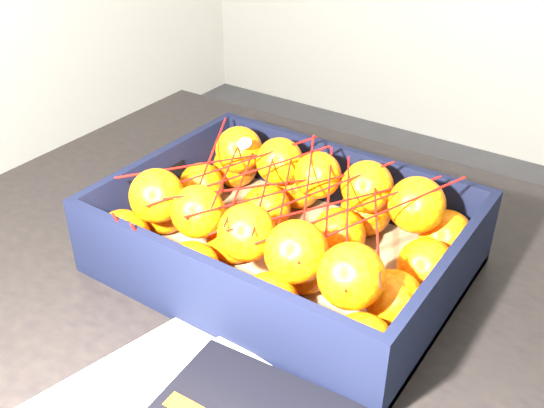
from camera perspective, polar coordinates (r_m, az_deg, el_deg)
The scene contains 4 objects.
table at distance 0.87m, azimuth 5.47°, elevation -12.15°, with size 1.21×0.82×0.75m.
produce_crate at distance 0.81m, azimuth 1.21°, elevation -3.86°, with size 0.44×0.33×0.11m.
clementine_heap at distance 0.78m, azimuth 1.44°, elevation -1.90°, with size 0.42×0.31×0.13m.
mesh_net at distance 0.76m, azimuth 0.60°, elevation 1.21°, with size 0.36×0.29×0.10m.
Camera 1 is at (0.35, -0.84, 1.25)m, focal length 41.06 mm.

